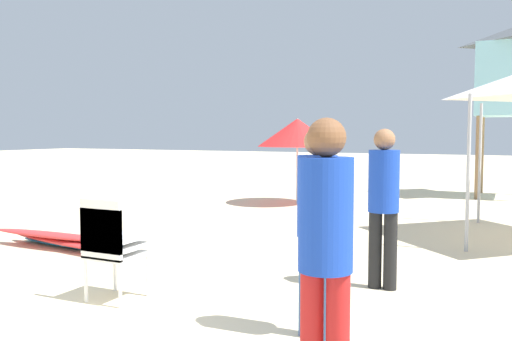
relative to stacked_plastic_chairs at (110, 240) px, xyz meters
name	(u,v)px	position (x,y,z in m)	size (l,w,h in m)	color
stacked_plastic_chairs	(110,240)	(0.00, 0.00, 0.00)	(0.48, 0.48, 1.02)	white
surfboard_pile	(65,241)	(-2.20, 1.57, -0.48)	(2.50, 0.72, 0.24)	#268CCC
lifeguard_near_left	(325,244)	(2.53, -1.05, 0.40)	(0.32, 0.32, 1.73)	red
lifeguard_near_center	(384,197)	(2.28, 1.60, 0.37)	(0.32, 0.32, 1.69)	black
lifeguard_near_right	(317,218)	(2.11, 0.01, 0.37)	(0.32, 0.32, 1.69)	#33598C
beach_umbrella_left	(297,132)	(-1.01, 7.52, 1.05)	(1.83, 1.83, 1.98)	beige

